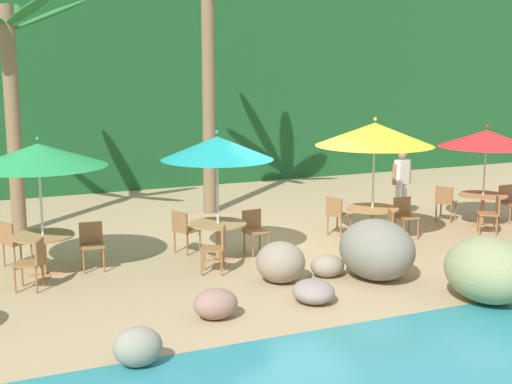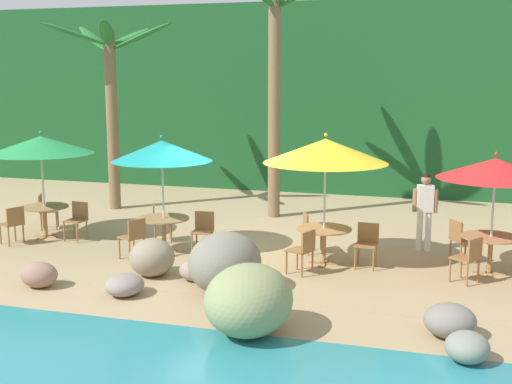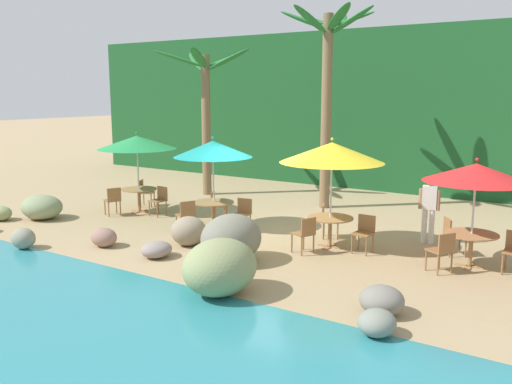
{
  "view_description": "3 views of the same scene",
  "coord_description": "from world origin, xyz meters",
  "px_view_note": "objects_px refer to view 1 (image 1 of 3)",
  "views": [
    {
      "loc": [
        -6.1,
        -12.43,
        3.82
      ],
      "look_at": [
        -0.53,
        0.33,
        1.2
      ],
      "focal_mm": 49.62,
      "sensor_mm": 36.0,
      "label": 1
    },
    {
      "loc": [
        4.37,
        -12.9,
        3.77
      ],
      "look_at": [
        0.42,
        0.37,
        1.32
      ],
      "focal_mm": 46.89,
      "sensor_mm": 36.0,
      "label": 2
    },
    {
      "loc": [
        7.39,
        -11.72,
        3.68
      ],
      "look_at": [
        -0.35,
        0.25,
        1.07
      ],
      "focal_mm": 38.39,
      "sensor_mm": 36.0,
      "label": 3
    }
  ],
  "objects_px": {
    "chair_teal_seaward": "(254,228)",
    "chair_green_left": "(33,261)",
    "palm_tree_second": "(208,42)",
    "waiter_in_white": "(402,178)",
    "chair_red_seaward": "(509,200)",
    "palm_tree_nearest": "(10,74)",
    "umbrella_teal": "(217,148)",
    "chair_teal_inland": "(184,229)",
    "chair_green_seaward": "(92,242)",
    "chair_teal_left": "(218,246)",
    "chair_yellow_seaward": "(404,214)",
    "dining_table_yellow": "(372,214)",
    "umbrella_green": "(38,155)",
    "dining_table_teal": "(218,229)",
    "umbrella_yellow": "(375,134)",
    "dining_table_red": "(483,200)",
    "dining_table_green": "(43,242)",
    "umbrella_red": "(487,139)",
    "chair_yellow_inland": "(337,213)",
    "chair_green_inland": "(12,241)",
    "chair_red_left": "(492,212)",
    "chair_yellow_left": "(385,228)"
  },
  "relations": [
    {
      "from": "chair_yellow_inland",
      "to": "dining_table_red",
      "type": "xyz_separation_m",
      "value": [
        3.59,
        -0.5,
        0.1
      ]
    },
    {
      "from": "dining_table_yellow",
      "to": "umbrella_green",
      "type": "bearing_deg",
      "value": 176.97
    },
    {
      "from": "chair_teal_left",
      "to": "chair_yellow_seaward",
      "type": "xyz_separation_m",
      "value": [
        4.64,
        0.86,
        0.0
      ]
    },
    {
      "from": "dining_table_green",
      "to": "chair_yellow_left",
      "type": "distance_m",
      "value": 6.54
    },
    {
      "from": "dining_table_red",
      "to": "dining_table_teal",
      "type": "bearing_deg",
      "value": -177.78
    },
    {
      "from": "chair_teal_left",
      "to": "dining_table_red",
      "type": "relative_size",
      "value": 0.79
    },
    {
      "from": "dining_table_green",
      "to": "chair_green_left",
      "type": "relative_size",
      "value": 1.26
    },
    {
      "from": "chair_teal_inland",
      "to": "chair_green_seaward",
      "type": "bearing_deg",
      "value": -169.53
    },
    {
      "from": "dining_table_green",
      "to": "umbrella_teal",
      "type": "bearing_deg",
      "value": -6.59
    },
    {
      "from": "chair_yellow_inland",
      "to": "chair_red_seaward",
      "type": "relative_size",
      "value": 1.0
    },
    {
      "from": "chair_teal_left",
      "to": "palm_tree_nearest",
      "type": "bearing_deg",
      "value": 122.22
    },
    {
      "from": "chair_yellow_inland",
      "to": "umbrella_red",
      "type": "xyz_separation_m",
      "value": [
        3.59,
        -0.5,
        1.52
      ]
    },
    {
      "from": "dining_table_green",
      "to": "dining_table_red",
      "type": "bearing_deg",
      "value": -0.65
    },
    {
      "from": "chair_teal_left",
      "to": "umbrella_yellow",
      "type": "distance_m",
      "value": 4.26
    },
    {
      "from": "chair_green_seaward",
      "to": "chair_yellow_left",
      "type": "bearing_deg",
      "value": -12.0
    },
    {
      "from": "chair_yellow_left",
      "to": "chair_teal_left",
      "type": "bearing_deg",
      "value": 179.83
    },
    {
      "from": "chair_green_inland",
      "to": "chair_green_left",
      "type": "bearing_deg",
      "value": -82.37
    },
    {
      "from": "umbrella_teal",
      "to": "palm_tree_nearest",
      "type": "bearing_deg",
      "value": 129.93
    },
    {
      "from": "dining_table_green",
      "to": "umbrella_teal",
      "type": "xyz_separation_m",
      "value": [
        3.19,
        -0.37,
        1.57
      ]
    },
    {
      "from": "chair_green_seaward",
      "to": "chair_teal_seaward",
      "type": "bearing_deg",
      "value": -3.55
    },
    {
      "from": "chair_green_seaward",
      "to": "umbrella_green",
      "type": "bearing_deg",
      "value": -179.38
    },
    {
      "from": "umbrella_green",
      "to": "palm_tree_second",
      "type": "relative_size",
      "value": 0.4
    },
    {
      "from": "chair_yellow_inland",
      "to": "waiter_in_white",
      "type": "bearing_deg",
      "value": 21.23
    },
    {
      "from": "umbrella_green",
      "to": "chair_teal_left",
      "type": "height_order",
      "value": "umbrella_green"
    },
    {
      "from": "chair_green_left",
      "to": "chair_yellow_seaward",
      "type": "relative_size",
      "value": 1.0
    },
    {
      "from": "palm_tree_second",
      "to": "waiter_in_white",
      "type": "relative_size",
      "value": 3.66
    },
    {
      "from": "chair_teal_seaward",
      "to": "dining_table_red",
      "type": "height_order",
      "value": "chair_teal_seaward"
    },
    {
      "from": "umbrella_red",
      "to": "chair_red_left",
      "type": "bearing_deg",
      "value": -117.52
    },
    {
      "from": "chair_yellow_seaward",
      "to": "dining_table_red",
      "type": "bearing_deg",
      "value": 4.77
    },
    {
      "from": "chair_teal_left",
      "to": "palm_tree_nearest",
      "type": "height_order",
      "value": "palm_tree_nearest"
    },
    {
      "from": "umbrella_yellow",
      "to": "palm_tree_second",
      "type": "relative_size",
      "value": 0.42
    },
    {
      "from": "umbrella_teal",
      "to": "dining_table_yellow",
      "type": "height_order",
      "value": "umbrella_teal"
    },
    {
      "from": "chair_yellow_inland",
      "to": "chair_red_left",
      "type": "height_order",
      "value": "same"
    },
    {
      "from": "umbrella_teal",
      "to": "dining_table_teal",
      "type": "bearing_deg",
      "value": -90.0
    },
    {
      "from": "dining_table_green",
      "to": "dining_table_yellow",
      "type": "relative_size",
      "value": 1.0
    },
    {
      "from": "chair_red_seaward",
      "to": "palm_tree_nearest",
      "type": "height_order",
      "value": "palm_tree_nearest"
    },
    {
      "from": "chair_teal_left",
      "to": "umbrella_red",
      "type": "distance_m",
      "value": 7.19
    },
    {
      "from": "chair_green_inland",
      "to": "dining_table_teal",
      "type": "distance_m",
      "value": 3.81
    },
    {
      "from": "chair_green_seaward",
      "to": "chair_teal_inland",
      "type": "distance_m",
      "value": 1.91
    },
    {
      "from": "chair_red_left",
      "to": "waiter_in_white",
      "type": "height_order",
      "value": "waiter_in_white"
    },
    {
      "from": "chair_teal_seaward",
      "to": "chair_green_left",
      "type": "bearing_deg",
      "value": -171.69
    },
    {
      "from": "palm_tree_nearest",
      "to": "umbrella_red",
      "type": "bearing_deg",
      "value": -20.25
    },
    {
      "from": "chair_green_left",
      "to": "chair_yellow_seaward",
      "type": "xyz_separation_m",
      "value": [
        7.78,
        0.51,
        0.0
      ]
    },
    {
      "from": "chair_green_inland",
      "to": "dining_table_red",
      "type": "xyz_separation_m",
      "value": [
        10.3,
        -0.83,
        0.1
      ]
    },
    {
      "from": "chair_teal_seaward",
      "to": "umbrella_yellow",
      "type": "height_order",
      "value": "umbrella_yellow"
    },
    {
      "from": "umbrella_teal",
      "to": "chair_green_left",
      "type": "bearing_deg",
      "value": -172.65
    },
    {
      "from": "chair_teal_inland",
      "to": "chair_red_left",
      "type": "bearing_deg",
      "value": -10.36
    },
    {
      "from": "chair_teal_inland",
      "to": "waiter_in_white",
      "type": "relative_size",
      "value": 0.51
    },
    {
      "from": "umbrella_yellow",
      "to": "chair_yellow_inland",
      "type": "distance_m",
      "value": 1.97
    },
    {
      "from": "chair_green_inland",
      "to": "dining_table_green",
      "type": "bearing_deg",
      "value": -56.72
    }
  ]
}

